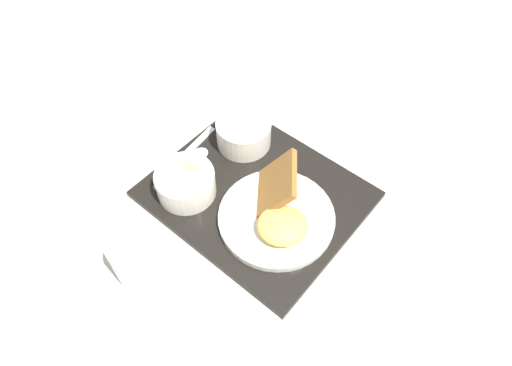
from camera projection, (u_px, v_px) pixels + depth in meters
The scene contains 8 objects.
ground_plane at pixel (256, 196), 0.89m from camera, with size 4.00×4.00×0.00m, color #ADA89E.
serving_tray at pixel (256, 194), 0.89m from camera, with size 0.42×0.36×0.01m.
bowl_salad at pixel (244, 131), 0.93m from camera, with size 0.11×0.11×0.06m.
bowl_soup at pixel (185, 182), 0.86m from camera, with size 0.11×0.11×0.06m.
plate_main at pixel (278, 215), 0.83m from camera, with size 0.22×0.22×0.09m.
knife at pixel (174, 164), 0.92m from camera, with size 0.05×0.18×0.02m.
spoon at pixel (189, 162), 0.92m from camera, with size 0.04×0.14×0.01m.
glass_water at pixel (133, 262), 0.76m from camera, with size 0.07×0.07×0.10m.
Camera 1 is at (0.37, -0.36, 0.73)m, focal length 32.00 mm.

